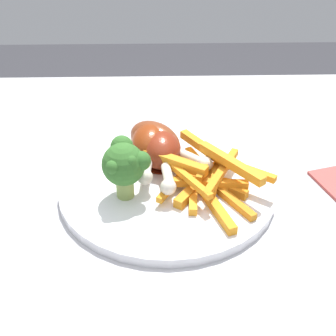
% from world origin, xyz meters
% --- Properties ---
extents(dining_table, '(0.90, 0.84, 0.72)m').
position_xyz_m(dining_table, '(0.00, 0.00, 0.61)').
color(dining_table, '#B7B7BC').
rests_on(dining_table, ground_plane).
extents(dinner_plate, '(0.27, 0.27, 0.01)m').
position_xyz_m(dinner_plate, '(-0.06, 0.00, 0.73)').
color(dinner_plate, white).
rests_on(dinner_plate, dining_table).
extents(broccoli_floret_front, '(0.06, 0.06, 0.07)m').
position_xyz_m(broccoli_floret_front, '(-0.04, -0.05, 0.78)').
color(broccoli_floret_front, '#92AD57').
rests_on(broccoli_floret_front, dinner_plate).
extents(carrot_fries_pile, '(0.19, 0.16, 0.04)m').
position_xyz_m(carrot_fries_pile, '(-0.05, 0.05, 0.75)').
color(carrot_fries_pile, orange).
rests_on(carrot_fries_pile, dinner_plate).
extents(chicken_drumstick_near, '(0.12, 0.06, 0.05)m').
position_xyz_m(chicken_drumstick_near, '(-0.11, -0.02, 0.76)').
color(chicken_drumstick_near, '#5F1D09').
rests_on(chicken_drumstick_near, dinner_plate).
extents(chicken_drumstick_far, '(0.13, 0.06, 0.05)m').
position_xyz_m(chicken_drumstick_far, '(-0.10, -0.01, 0.76)').
color(chicken_drumstick_far, '#5B190C').
rests_on(chicken_drumstick_far, dinner_plate).
extents(chicken_drumstick_extra, '(0.11, 0.12, 0.05)m').
position_xyz_m(chicken_drumstick_extra, '(-0.12, -0.01, 0.76)').
color(chicken_drumstick_extra, '#582210').
rests_on(chicken_drumstick_extra, dinner_plate).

